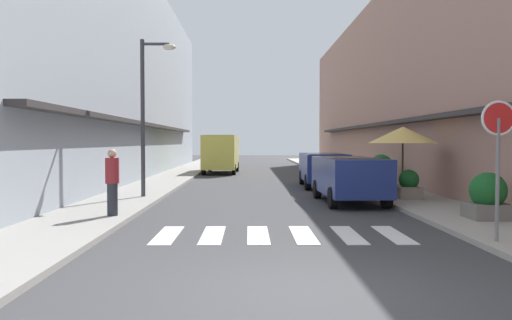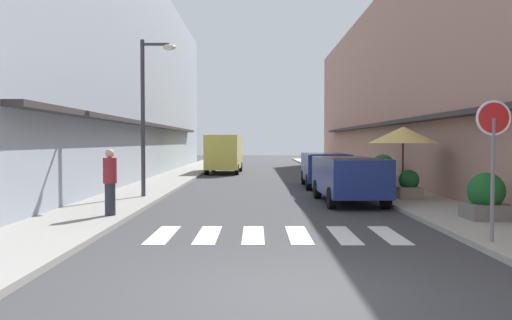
% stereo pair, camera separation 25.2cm
% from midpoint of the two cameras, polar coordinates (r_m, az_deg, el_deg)
% --- Properties ---
extents(ground_plane, '(103.28, 103.28, 0.00)m').
position_cam_midpoint_polar(ground_plane, '(25.56, 0.43, -2.42)').
color(ground_plane, '#38383A').
extents(sidewalk_left, '(2.31, 65.72, 0.12)m').
position_cam_midpoint_polar(sidewalk_left, '(25.89, -10.14, -2.26)').
color(sidewalk_left, gray).
rests_on(sidewalk_left, ground_plane).
extents(sidewalk_right, '(2.31, 65.72, 0.12)m').
position_cam_midpoint_polar(sidewalk_right, '(26.09, 10.92, -2.23)').
color(sidewalk_right, '#9E998E').
rests_on(sidewalk_right, ground_plane).
extents(building_row_left, '(5.50, 44.25, 11.03)m').
position_cam_midpoint_polar(building_row_left, '(28.18, -17.20, 9.14)').
color(building_row_left, '#939EA8').
rests_on(building_row_left, ground_plane).
extents(building_row_right, '(5.50, 44.25, 9.56)m').
position_cam_midpoint_polar(building_row_right, '(28.42, 17.71, 7.57)').
color(building_row_right, '#A87A6B').
rests_on(building_row_right, ground_plane).
extents(crosswalk, '(5.20, 2.20, 0.01)m').
position_cam_midpoint_polar(crosswalk, '(11.19, 2.02, -8.08)').
color(crosswalk, silver).
rests_on(crosswalk, ground_plane).
extents(parked_car_near, '(1.92, 4.36, 1.47)m').
position_cam_midpoint_polar(parked_car_near, '(17.05, 9.63, -1.54)').
color(parked_car_near, navy).
rests_on(parked_car_near, ground_plane).
extents(parked_car_mid, '(1.89, 4.46, 1.47)m').
position_cam_midpoint_polar(parked_car_mid, '(22.88, 6.95, -0.64)').
color(parked_car_mid, navy).
rests_on(parked_car_mid, ground_plane).
extents(delivery_van, '(2.14, 5.46, 2.37)m').
position_cam_midpoint_polar(delivery_van, '(33.01, -4.00, 1.01)').
color(delivery_van, '#D8CC4C').
rests_on(delivery_van, ground_plane).
extents(round_street_sign, '(0.65, 0.07, 2.60)m').
position_cam_midpoint_polar(round_street_sign, '(10.62, 24.08, 2.61)').
color(round_street_sign, slate).
rests_on(round_street_sign, sidewalk_right).
extents(street_lamp, '(1.19, 0.28, 5.26)m').
position_cam_midpoint_polar(street_lamp, '(18.18, -11.94, 6.30)').
color(street_lamp, '#38383D').
rests_on(street_lamp, sidewalk_left).
extents(cafe_umbrella, '(2.27, 2.27, 2.35)m').
position_cam_midpoint_polar(cafe_umbrella, '(18.15, 15.19, 2.60)').
color(cafe_umbrella, '#262626').
rests_on(cafe_umbrella, sidewalk_right).
extents(planter_corner, '(0.95, 0.95, 1.11)m').
position_cam_midpoint_polar(planter_corner, '(13.77, 23.28, -3.72)').
color(planter_corner, slate).
rests_on(planter_corner, sidewalk_right).
extents(planter_midblock, '(0.75, 0.75, 0.94)m').
position_cam_midpoint_polar(planter_midblock, '(17.77, 15.78, -2.65)').
color(planter_midblock, gray).
rests_on(planter_midblock, sidewalk_right).
extents(planter_far, '(1.07, 1.07, 1.31)m').
position_cam_midpoint_polar(planter_far, '(23.13, 13.06, -1.12)').
color(planter_far, gray).
rests_on(planter_far, sidewalk_right).
extents(pedestrian_walking_near, '(0.34, 0.34, 1.66)m').
position_cam_midpoint_polar(pedestrian_walking_near, '(13.64, -15.77, -2.17)').
color(pedestrian_walking_near, '#282B33').
rests_on(pedestrian_walking_near, sidewalk_left).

